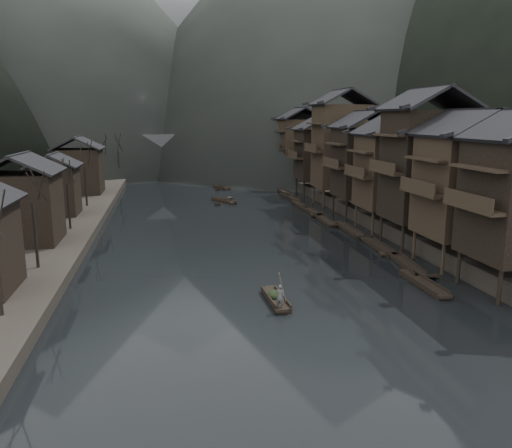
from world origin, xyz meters
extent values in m
plane|color=black|center=(0.00, 0.00, 0.00)|extent=(300.00, 300.00, 0.00)
cube|color=#2D2823|center=(35.00, 40.00, 0.90)|extent=(40.00, 200.00, 1.80)
cylinder|color=black|center=(14.20, -10.40, 1.30)|extent=(0.30, 0.30, 2.90)
cylinder|color=black|center=(14.20, -5.60, 1.30)|extent=(0.30, 0.30, 2.90)
cylinder|color=black|center=(16.95, -5.60, 1.30)|extent=(0.30, 0.30, 2.90)
cube|color=#32271C|center=(13.30, -8.00, 6.32)|extent=(1.20, 5.70, 0.25)
cylinder|color=#32271C|center=(14.20, -3.40, 1.30)|extent=(0.30, 0.30, 2.90)
cylinder|color=#32271C|center=(14.20, 1.40, 1.30)|extent=(0.30, 0.30, 2.90)
cylinder|color=#32271C|center=(16.95, -3.40, 1.30)|extent=(0.30, 0.30, 2.90)
cylinder|color=#32271C|center=(16.95, 1.40, 1.30)|extent=(0.30, 0.30, 2.90)
cube|color=#32271C|center=(17.30, -1.00, 6.77)|extent=(7.00, 6.00, 8.33)
cube|color=#32271C|center=(13.30, -1.00, 6.35)|extent=(1.20, 5.70, 0.25)
cylinder|color=black|center=(14.20, 3.60, 1.30)|extent=(0.30, 0.30, 2.90)
cylinder|color=black|center=(14.20, 8.40, 1.30)|extent=(0.30, 0.30, 2.90)
cylinder|color=black|center=(16.95, 3.60, 1.30)|extent=(0.30, 0.30, 2.90)
cylinder|color=black|center=(16.95, 8.40, 1.30)|extent=(0.30, 0.30, 2.90)
cube|color=black|center=(17.30, 6.00, 7.85)|extent=(7.00, 6.00, 10.50)
cube|color=#32271C|center=(13.30, 6.00, 7.33)|extent=(1.20, 5.70, 0.25)
cylinder|color=#32271C|center=(14.20, 10.60, 1.30)|extent=(0.30, 0.30, 2.90)
cylinder|color=#32271C|center=(14.20, 15.40, 1.30)|extent=(0.30, 0.30, 2.90)
cylinder|color=#32271C|center=(16.95, 10.60, 1.30)|extent=(0.30, 0.30, 2.90)
cylinder|color=#32271C|center=(16.95, 15.40, 1.30)|extent=(0.30, 0.30, 2.90)
cube|color=#32271C|center=(17.30, 13.00, 6.59)|extent=(7.00, 6.00, 7.97)
cube|color=#32271C|center=(13.30, 13.00, 6.19)|extent=(1.20, 5.70, 0.25)
cylinder|color=black|center=(14.20, 18.60, 1.30)|extent=(0.30, 0.30, 2.90)
cylinder|color=black|center=(14.20, 23.40, 1.30)|extent=(0.30, 0.30, 2.90)
cylinder|color=black|center=(16.95, 18.60, 1.30)|extent=(0.30, 0.30, 2.90)
cylinder|color=black|center=(16.95, 23.40, 1.30)|extent=(0.30, 0.30, 2.90)
cube|color=black|center=(17.30, 21.00, 6.87)|extent=(7.00, 6.00, 8.55)
cube|color=#32271C|center=(13.30, 21.00, 6.45)|extent=(1.20, 5.70, 0.25)
cylinder|color=#32271C|center=(14.20, 27.60, 1.30)|extent=(0.30, 0.30, 2.90)
cylinder|color=#32271C|center=(14.20, 32.40, 1.30)|extent=(0.30, 0.30, 2.90)
cylinder|color=#32271C|center=(16.95, 27.60, 1.30)|extent=(0.30, 0.30, 2.90)
cylinder|color=#32271C|center=(16.95, 32.40, 1.30)|extent=(0.30, 0.30, 2.90)
cube|color=#32271C|center=(17.30, 30.00, 8.39)|extent=(7.00, 6.00, 11.58)
cube|color=#32271C|center=(13.30, 30.00, 7.81)|extent=(1.20, 5.70, 0.25)
cylinder|color=black|center=(14.20, 37.60, 1.30)|extent=(0.30, 0.30, 2.90)
cylinder|color=black|center=(14.20, 42.40, 1.30)|extent=(0.30, 0.30, 2.90)
cylinder|color=black|center=(16.95, 37.60, 1.30)|extent=(0.30, 0.30, 2.90)
cylinder|color=black|center=(16.95, 42.40, 1.30)|extent=(0.30, 0.30, 2.90)
cube|color=black|center=(17.30, 40.00, 6.54)|extent=(7.00, 6.00, 7.89)
cube|color=#32271C|center=(13.30, 40.00, 6.15)|extent=(1.20, 5.70, 0.25)
cylinder|color=#32271C|center=(14.20, 49.60, 1.30)|extent=(0.30, 0.30, 2.90)
cylinder|color=#32271C|center=(14.20, 54.40, 1.30)|extent=(0.30, 0.30, 2.90)
cylinder|color=#32271C|center=(16.95, 49.60, 1.30)|extent=(0.30, 0.30, 2.90)
cylinder|color=#32271C|center=(16.95, 54.40, 1.30)|extent=(0.30, 0.30, 2.90)
cube|color=#32271C|center=(17.30, 52.00, 7.37)|extent=(7.00, 6.00, 9.53)
cube|color=#32271C|center=(13.30, 52.00, 6.89)|extent=(1.20, 5.70, 0.25)
cube|color=black|center=(-20.50, 10.00, 4.45)|extent=(6.00, 6.00, 6.50)
cube|color=black|center=(-20.50, 24.00, 4.10)|extent=(5.00, 5.00, 5.80)
cube|color=black|center=(-20.50, 42.00, 4.60)|extent=(6.50, 6.50, 6.80)
cylinder|color=black|center=(-17.00, -8.60, 3.57)|extent=(0.24, 0.24, 4.75)
cylinder|color=black|center=(-17.00, 1.23, 3.78)|extent=(0.24, 0.24, 5.16)
cylinder|color=black|center=(-17.00, 15.49, 3.63)|extent=(0.24, 0.24, 4.86)
cylinder|color=black|center=(-17.00, 29.90, 3.78)|extent=(0.24, 0.24, 5.15)
cylinder|color=black|center=(-17.00, 47.12, 3.92)|extent=(0.24, 0.24, 5.44)
cylinder|color=black|center=(-17.00, 61.08, 3.77)|extent=(0.24, 0.24, 5.15)
cube|color=black|center=(11.29, -5.83, 0.15)|extent=(1.13, 5.89, 0.30)
cube|color=black|center=(11.29, -5.83, 0.33)|extent=(1.19, 5.77, 0.10)
cube|color=black|center=(11.30, -3.00, 0.29)|extent=(0.94, 0.73, 0.32)
cube|color=black|center=(11.27, -8.65, 0.29)|extent=(0.94, 0.73, 0.32)
cube|color=black|center=(12.42, -0.81, 0.15)|extent=(2.02, 7.18, 0.30)
cube|color=black|center=(12.42, -0.81, 0.33)|extent=(2.06, 7.05, 0.10)
cube|color=black|center=(11.98, 2.57, 0.29)|extent=(1.04, 0.99, 0.35)
cube|color=black|center=(12.87, -4.18, 0.29)|extent=(1.04, 0.99, 0.35)
cube|color=black|center=(12.59, 5.04, 0.15)|extent=(1.31, 6.44, 0.30)
cube|color=black|center=(12.59, 5.04, 0.33)|extent=(1.36, 6.31, 0.10)
cube|color=black|center=(12.49, 8.11, 0.29)|extent=(0.96, 0.82, 0.34)
cube|color=black|center=(12.69, 1.97, 0.29)|extent=(0.96, 0.82, 0.34)
cube|color=black|center=(12.46, 12.83, 0.15)|extent=(1.27, 7.11, 0.30)
cube|color=black|center=(12.46, 12.83, 0.33)|extent=(1.32, 6.97, 0.10)
cube|color=black|center=(12.38, 16.23, 0.29)|extent=(0.96, 0.89, 0.35)
cube|color=black|center=(12.54, 9.43, 0.29)|extent=(0.96, 0.89, 0.35)
cube|color=black|center=(11.44, 18.74, 0.15)|extent=(1.54, 7.24, 0.30)
cube|color=black|center=(11.44, 18.74, 0.33)|extent=(1.58, 7.10, 0.10)
cube|color=black|center=(11.23, 22.18, 0.29)|extent=(0.99, 0.94, 0.36)
cube|color=black|center=(11.65, 15.29, 0.29)|extent=(0.99, 0.94, 0.36)
cube|color=black|center=(11.46, 24.43, 0.15)|extent=(1.57, 6.83, 0.30)
cube|color=black|center=(11.46, 24.43, 0.33)|extent=(1.62, 6.70, 0.10)
cube|color=black|center=(11.69, 27.67, 0.29)|extent=(0.99, 0.90, 0.34)
cube|color=black|center=(11.24, 21.19, 0.29)|extent=(0.99, 0.90, 0.34)
cube|color=black|center=(11.31, 29.75, 0.15)|extent=(1.20, 6.01, 0.30)
cube|color=black|center=(11.31, 29.75, 0.33)|extent=(1.26, 5.90, 0.10)
cube|color=black|center=(11.26, 32.63, 0.29)|extent=(0.95, 0.76, 0.33)
cube|color=black|center=(11.36, 26.88, 0.29)|extent=(0.95, 0.76, 0.33)
cube|color=black|center=(11.64, 36.31, 0.15)|extent=(1.73, 7.47, 0.30)
cube|color=black|center=(11.64, 36.31, 0.33)|extent=(1.77, 7.33, 0.10)
cube|color=black|center=(11.95, 39.85, 0.29)|extent=(1.01, 0.98, 0.36)
cube|color=black|center=(11.34, 32.77, 0.29)|extent=(1.01, 0.98, 0.36)
cube|color=black|center=(12.04, 41.19, 0.15)|extent=(1.48, 7.05, 0.30)
cube|color=black|center=(12.04, 41.19, 0.33)|extent=(1.53, 6.92, 0.10)
cube|color=black|center=(12.23, 44.54, 0.29)|extent=(0.98, 0.91, 0.35)
cube|color=black|center=(11.86, 37.83, 0.29)|extent=(0.98, 0.91, 0.35)
cube|color=black|center=(1.03, 35.18, 0.15)|extent=(3.39, 5.51, 0.30)
cube|color=black|center=(1.03, 35.18, 0.33)|extent=(3.39, 5.43, 0.10)
cube|color=black|center=(2.22, 37.61, 0.29)|extent=(1.07, 1.00, 0.32)
cube|color=black|center=(-0.17, 32.75, 0.29)|extent=(1.07, 1.00, 0.32)
cube|color=black|center=(2.32, 49.69, 0.15)|extent=(2.78, 4.57, 0.30)
cube|color=black|center=(2.32, 49.69, 0.33)|extent=(2.79, 4.50, 0.10)
cube|color=black|center=(3.22, 51.68, 0.29)|extent=(1.01, 0.87, 0.29)
cube|color=black|center=(1.42, 47.69, 0.29)|extent=(1.01, 0.87, 0.29)
cube|color=black|center=(5.66, 63.30, 0.15)|extent=(2.79, 5.43, 0.30)
cube|color=black|center=(5.66, 63.30, 0.33)|extent=(2.80, 5.34, 0.10)
cube|color=black|center=(4.78, 65.74, 0.29)|extent=(1.03, 0.92, 0.31)
cube|color=black|center=(6.55, 60.86, 0.29)|extent=(1.03, 0.92, 0.31)
cube|color=black|center=(-3.42, 74.47, 0.15)|extent=(3.49, 4.84, 0.30)
cube|color=black|center=(-3.42, 74.47, 0.33)|extent=(3.48, 4.78, 0.10)
cube|color=black|center=(-4.69, 76.55, 0.29)|extent=(1.05, 0.98, 0.30)
cube|color=black|center=(-2.15, 72.40, 0.29)|extent=(1.05, 0.98, 0.30)
cube|color=#4C4C4F|center=(0.00, 72.00, 7.20)|extent=(40.00, 6.00, 1.60)
cube|color=#4C4C4F|center=(0.00, 69.30, 8.50)|extent=(40.00, 0.50, 1.00)
cube|color=#4C4C4F|center=(0.00, 74.70, 8.50)|extent=(40.00, 0.50, 1.00)
cube|color=#4C4C4F|center=(-14.00, 72.00, 3.20)|extent=(3.20, 6.00, 6.40)
cube|color=#4C4C4F|center=(-4.50, 72.00, 3.20)|extent=(3.20, 6.00, 6.40)
cube|color=#4C4C4F|center=(4.50, 72.00, 3.20)|extent=(3.20, 6.00, 6.40)
cube|color=#4C4C4F|center=(14.00, 72.00, 3.20)|extent=(3.20, 6.00, 6.40)
cone|color=#474F49|center=(-50.00, 135.00, 47.63)|extent=(168.00, 168.00, 95.26)
cone|color=gray|center=(0.00, 210.00, 56.27)|extent=(320.00, 320.00, 112.55)
cube|color=black|center=(-0.36, -6.98, 0.15)|extent=(1.17, 4.54, 0.30)
cube|color=black|center=(-0.36, -6.98, 0.33)|extent=(1.22, 4.45, 0.10)
cube|color=black|center=(-0.26, -4.82, 0.29)|extent=(0.86, 0.60, 0.29)
cube|color=black|center=(-0.45, -9.14, 0.29)|extent=(0.86, 0.60, 0.29)
ellipsoid|color=black|center=(-0.35, -6.75, 0.76)|extent=(1.08, 1.41, 0.65)
imported|color=slate|center=(-0.43, -8.69, 1.24)|extent=(0.71, 0.65, 1.62)
cylinder|color=#8C7A51|center=(-0.23, -8.69, 3.73)|extent=(1.18, 2.16, 3.35)
camera|label=1|loc=(-7.49, -38.62, 12.36)|focal=35.00mm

